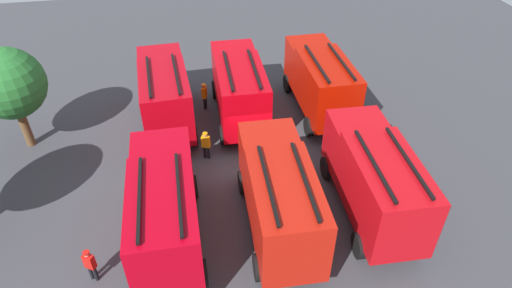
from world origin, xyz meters
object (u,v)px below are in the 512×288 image
(fire_truck_0, at_px, (374,176))
(fire_truck_4, at_px, (164,206))
(traffic_cone_1, at_px, (134,171))
(firefighter_0, at_px, (381,145))
(fire_truck_1, at_px, (320,80))
(traffic_cone_0, at_px, (376,130))
(traffic_cone_2, at_px, (373,139))
(fire_truck_2, at_px, (279,194))
(firefighter_2, at_px, (204,95))
(firefighter_3, at_px, (90,264))
(tree_1, at_px, (8,84))
(fire_truck_5, at_px, (165,92))
(firefighter_1, at_px, (206,144))
(fire_truck_3, at_px, (239,87))

(fire_truck_0, distance_m, fire_truck_4, 8.86)
(traffic_cone_1, bearing_deg, fire_truck_0, -112.85)
(firefighter_0, height_order, traffic_cone_1, firefighter_0)
(fire_truck_1, xyz_separation_m, traffic_cone_0, (-2.99, -2.47, -1.80))
(fire_truck_1, relative_size, traffic_cone_2, 12.04)
(fire_truck_2, xyz_separation_m, traffic_cone_2, (5.08, -6.53, -1.85))
(fire_truck_0, distance_m, firefighter_2, 12.00)
(firefighter_3, distance_m, tree_1, 10.91)
(firefighter_3, bearing_deg, firefighter_0, 141.03)
(fire_truck_2, height_order, traffic_cone_2, fire_truck_2)
(fire_truck_5, xyz_separation_m, traffic_cone_1, (-4.31, 1.84, -1.81))
(fire_truck_1, distance_m, firefighter_2, 6.93)
(firefighter_2, xyz_separation_m, traffic_cone_1, (-5.66, 4.08, -0.57))
(fire_truck_5, distance_m, firefighter_1, 4.14)
(fire_truck_4, relative_size, fire_truck_5, 0.99)
(tree_1, relative_size, traffic_cone_0, 8.00)
(fire_truck_0, xyz_separation_m, fire_truck_2, (-0.28, 4.24, 0.00))
(firefighter_2, bearing_deg, fire_truck_3, 160.31)
(fire_truck_0, height_order, fire_truck_1, same)
(fire_truck_5, bearing_deg, traffic_cone_0, -108.62)
(fire_truck_2, bearing_deg, firefighter_3, 100.56)
(fire_truck_2, relative_size, traffic_cone_2, 12.18)
(firefighter_2, bearing_deg, fire_truck_2, 120.71)
(firefighter_1, relative_size, firefighter_2, 0.96)
(fire_truck_2, relative_size, fire_truck_5, 1.00)
(fire_truck_0, height_order, firefighter_3, fire_truck_0)
(fire_truck_0, bearing_deg, fire_truck_5, 46.93)
(fire_truck_5, distance_m, firefighter_3, 10.70)
(fire_truck_1, relative_size, firefighter_1, 4.51)
(tree_1, xyz_separation_m, traffic_cone_0, (-2.70, -18.82, -3.42))
(fire_truck_3, xyz_separation_m, traffic_cone_1, (-4.15, 5.97, -1.81))
(firefighter_3, xyz_separation_m, traffic_cone_0, (6.92, -14.54, -0.54))
(firefighter_3, bearing_deg, traffic_cone_2, 145.74)
(firefighter_1, bearing_deg, traffic_cone_0, -64.43)
(fire_truck_5, bearing_deg, firefighter_0, -119.82)
(fire_truck_3, height_order, tree_1, tree_1)
(firefighter_1, height_order, firefighter_2, firefighter_2)
(tree_1, bearing_deg, fire_truck_5, -86.01)
(fire_truck_1, distance_m, traffic_cone_1, 11.61)
(fire_truck_1, relative_size, firefighter_3, 4.48)
(firefighter_2, relative_size, traffic_cone_1, 2.38)
(fire_truck_2, height_order, traffic_cone_0, fire_truck_2)
(firefighter_0, bearing_deg, tree_1, 97.20)
(traffic_cone_0, bearing_deg, traffic_cone_1, 94.75)
(fire_truck_1, distance_m, traffic_cone_2, 4.62)
(fire_truck_3, xyz_separation_m, tree_1, (-0.36, 11.61, 1.62))
(fire_truck_4, bearing_deg, traffic_cone_2, -65.96)
(fire_truck_2, bearing_deg, firefighter_0, -57.56)
(firefighter_2, height_order, traffic_cone_1, firefighter_2)
(fire_truck_5, relative_size, firefighter_0, 3.97)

